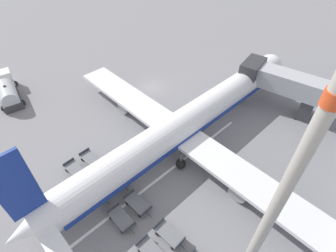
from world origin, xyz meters
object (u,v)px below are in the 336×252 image
(airplane, at_px, (184,125))
(baggage_dolly_row_near_col_a, at_px, (76,170))
(baggage_dolly_row_near_col_d, at_px, (152,252))
(apron_light_mast, at_px, (282,195))
(baggage_dolly_row_mid_a_col_b, at_px, (115,179))
(baggage_dolly_row_mid_a_col_d, at_px, (169,234))
(baggage_dolly_row_mid_a_col_a, at_px, (91,159))
(fuel_tanker_primary, at_px, (8,92))
(baggage_dolly_row_near_col_b, at_px, (97,192))
(baggage_dolly_row_mid_a_col_c, at_px, (138,204))
(baggage_dolly_row_near_col_c, at_px, (122,219))

(airplane, height_order, baggage_dolly_row_near_col_a, airplane)
(baggage_dolly_row_near_col_d, bearing_deg, airplane, 114.26)
(airplane, relative_size, apron_light_mast, 1.74)
(airplane, distance_m, apron_light_mast, 19.72)
(baggage_dolly_row_mid_a_col_b, bearing_deg, baggage_dolly_row_mid_a_col_d, -8.65)
(baggage_dolly_row_mid_a_col_a, relative_size, baggage_dolly_row_mid_a_col_d, 1.00)
(baggage_dolly_row_mid_a_col_a, xyz_separation_m, baggage_dolly_row_mid_a_col_d, (12.63, -1.50, 0.00))
(fuel_tanker_primary, bearing_deg, baggage_dolly_row_mid_a_col_b, -2.23)
(airplane, bearing_deg, apron_light_mast, -40.44)
(baggage_dolly_row_near_col_b, height_order, apron_light_mast, apron_light_mast)
(fuel_tanker_primary, bearing_deg, baggage_dolly_row_near_col_a, -8.21)
(airplane, distance_m, baggage_dolly_row_mid_a_col_c, 10.68)
(baggage_dolly_row_mid_a_col_b, relative_size, baggage_dolly_row_mid_a_col_c, 1.00)
(baggage_dolly_row_near_col_a, bearing_deg, baggage_dolly_row_mid_a_col_a, 85.54)
(airplane, relative_size, fuel_tanker_primary, 4.79)
(baggage_dolly_row_near_col_a, bearing_deg, baggage_dolly_row_mid_a_col_b, 22.33)
(baggage_dolly_row_mid_a_col_a, distance_m, baggage_dolly_row_mid_a_col_d, 12.72)
(baggage_dolly_row_mid_a_col_b, bearing_deg, fuel_tanker_primary, 177.77)
(baggage_dolly_row_near_col_d, bearing_deg, fuel_tanker_primary, 172.18)
(apron_light_mast, bearing_deg, baggage_dolly_row_mid_a_col_c, 177.15)
(airplane, xyz_separation_m, baggage_dolly_row_near_col_a, (-6.71, -11.39, -2.35))
(baggage_dolly_row_mid_a_col_c, height_order, baggage_dolly_row_mid_a_col_d, same)
(fuel_tanker_primary, relative_size, baggage_dolly_row_mid_a_col_a, 2.47)
(fuel_tanker_primary, bearing_deg, baggage_dolly_row_near_col_b, -8.00)
(fuel_tanker_primary, distance_m, baggage_dolly_row_near_col_d, 32.03)
(baggage_dolly_row_near_col_b, relative_size, baggage_dolly_row_mid_a_col_d, 1.00)
(baggage_dolly_row_near_col_a, bearing_deg, apron_light_mast, 1.66)
(baggage_dolly_row_mid_a_col_b, height_order, baggage_dolly_row_mid_a_col_c, same)
(baggage_dolly_row_near_col_a, height_order, baggage_dolly_row_mid_a_col_c, same)
(airplane, relative_size, baggage_dolly_row_mid_a_col_a, 11.83)
(baggage_dolly_row_near_col_a, bearing_deg, airplane, 59.49)
(airplane, relative_size, baggage_dolly_row_near_col_b, 11.88)
(baggage_dolly_row_near_col_c, bearing_deg, baggage_dolly_row_near_col_d, -7.51)
(baggage_dolly_row_near_col_c, height_order, apron_light_mast, apron_light_mast)
(baggage_dolly_row_near_col_c, height_order, baggage_dolly_row_mid_a_col_a, same)
(baggage_dolly_row_near_col_d, distance_m, baggage_dolly_row_mid_a_col_a, 12.94)
(baggage_dolly_row_mid_a_col_c, relative_size, baggage_dolly_row_mid_a_col_d, 1.00)
(baggage_dolly_row_near_col_b, relative_size, baggage_dolly_row_mid_a_col_a, 1.00)
(baggage_dolly_row_near_col_d, relative_size, baggage_dolly_row_mid_a_col_c, 1.00)
(baggage_dolly_row_near_col_d, distance_m, baggage_dolly_row_mid_a_col_b, 8.78)
(baggage_dolly_row_mid_a_col_d, bearing_deg, baggage_dolly_row_near_col_d, -96.05)
(baggage_dolly_row_mid_a_col_a, height_order, baggage_dolly_row_mid_a_col_d, same)
(baggage_dolly_row_near_col_b, xyz_separation_m, baggage_dolly_row_mid_a_col_a, (-3.99, 2.59, 0.00))
(airplane, height_order, baggage_dolly_row_mid_a_col_d, airplane)
(baggage_dolly_row_mid_a_col_b, bearing_deg, baggage_dolly_row_near_col_b, -97.93)
(baggage_dolly_row_near_col_b, height_order, baggage_dolly_row_near_col_c, same)
(baggage_dolly_row_near_col_a, height_order, baggage_dolly_row_mid_a_col_d, same)
(baggage_dolly_row_near_col_b, relative_size, baggage_dolly_row_near_col_d, 0.99)
(baggage_dolly_row_near_col_a, relative_size, baggage_dolly_row_mid_a_col_d, 1.00)
(baggage_dolly_row_mid_a_col_c, distance_m, baggage_dolly_row_mid_a_col_d, 4.39)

